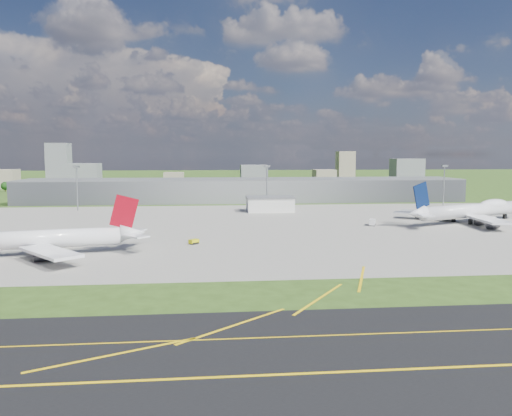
{
  "coord_description": "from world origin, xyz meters",
  "views": [
    {
      "loc": [
        -24.77,
        -179.63,
        32.33
      ],
      "look_at": [
        -4.11,
        35.95,
        9.0
      ],
      "focal_mm": 35.0,
      "sensor_mm": 36.0,
      "label": 1
    }
  ],
  "objects": [
    {
      "name": "airliner_red_twin",
      "position": [
        -79.6,
        -16.79,
        5.12
      ],
      "size": [
        69.83,
        53.8,
        19.23
      ],
      "rotation": [
        0.0,
        0.0,
        3.32
      ],
      "color": "silver",
      "rests_on": "ground"
    },
    {
      "name": "tree_far_w",
      "position": [
        -200.0,
        270.0,
        5.18
      ],
      "size": [
        7.2,
        7.2,
        8.8
      ],
      "color": "#382314",
      "rests_on": "ground"
    },
    {
      "name": "bldg_ce",
      "position": [
        100.0,
        350.0,
        8.0
      ],
      "size": [
        22.0,
        24.0,
        16.0
      ],
      "primitive_type": "cube",
      "color": "gray",
      "rests_on": "ground"
    },
    {
      "name": "tree_c",
      "position": [
        -20.0,
        280.0,
        5.84
      ],
      "size": [
        8.1,
        8.1,
        9.9
      ],
      "color": "#382314",
      "rests_on": "ground"
    },
    {
      "name": "terminal",
      "position": [
        0.0,
        165.0,
        7.5
      ],
      "size": [
        300.0,
        42.0,
        15.0
      ],
      "primitive_type": "cube",
      "color": "slate",
      "rests_on": "ground"
    },
    {
      "name": "tree_far_e",
      "position": [
        160.0,
        285.0,
        4.53
      ],
      "size": [
        6.3,
        6.3,
        7.7
      ],
      "color": "#382314",
      "rests_on": "ground"
    },
    {
      "name": "bldg_e",
      "position": [
        180.0,
        320.0,
        14.0
      ],
      "size": [
        30.0,
        22.0,
        28.0
      ],
      "primitive_type": "cube",
      "color": "slate",
      "rests_on": "ground"
    },
    {
      "name": "apron",
      "position": [
        10.0,
        40.0,
        0.04
      ],
      "size": [
        360.0,
        190.0,
        0.08
      ],
      "primitive_type": "cube",
      "color": "gray",
      "rests_on": "ground"
    },
    {
      "name": "mast_west",
      "position": [
        -100.0,
        115.0,
        17.71
      ],
      "size": [
        3.5,
        2.0,
        25.9
      ],
      "color": "gray",
      "rests_on": "ground"
    },
    {
      "name": "bldg_cw",
      "position": [
        -60.0,
        340.0,
        7.0
      ],
      "size": [
        20.0,
        18.0,
        14.0
      ],
      "primitive_type": "cube",
      "color": "gray",
      "rests_on": "ground"
    },
    {
      "name": "tug_yellow",
      "position": [
        -30.19,
        -0.79,
        0.91
      ],
      "size": [
        3.92,
        3.86,
        1.75
      ],
      "rotation": [
        0.0,
        0.0,
        0.76
      ],
      "color": "#D0CB0C",
      "rests_on": "ground"
    },
    {
      "name": "airliner_blue_quad",
      "position": [
        99.68,
        45.16,
        5.67
      ],
      "size": [
        73.87,
        56.08,
        20.42
      ],
      "rotation": [
        0.0,
        0.0,
        0.42
      ],
      "color": "silver",
      "rests_on": "ground"
    },
    {
      "name": "tree_w",
      "position": [
        -110.0,
        265.0,
        4.86
      ],
      "size": [
        6.75,
        6.75,
        8.25
      ],
      "color": "#382314",
      "rests_on": "ground"
    },
    {
      "name": "bldg_far_w",
      "position": [
        -220.0,
        320.0,
        9.0
      ],
      "size": [
        24.0,
        20.0,
        18.0
      ],
      "primitive_type": "cube",
      "color": "gray",
      "rests_on": "ground"
    },
    {
      "name": "taxiway",
      "position": [
        0.0,
        -110.0,
        0.03
      ],
      "size": [
        1400.0,
        60.0,
        0.06
      ],
      "primitive_type": "cube",
      "color": "black",
      "rests_on": "ground"
    },
    {
      "name": "bldg_tall_w",
      "position": [
        -180.0,
        360.0,
        22.0
      ],
      "size": [
        22.0,
        20.0,
        44.0
      ],
      "primitive_type": "cube",
      "color": "slate",
      "rests_on": "ground"
    },
    {
      "name": "tree_e",
      "position": [
        70.0,
        275.0,
        5.51
      ],
      "size": [
        7.65,
        7.65,
        9.35
      ],
      "color": "#382314",
      "rests_on": "ground"
    },
    {
      "name": "mast_east",
      "position": [
        120.0,
        115.0,
        17.71
      ],
      "size": [
        3.5,
        2.0,
        25.9
      ],
      "color": "gray",
      "rests_on": "ground"
    },
    {
      "name": "mast_center",
      "position": [
        10.0,
        115.0,
        17.71
      ],
      "size": [
        3.5,
        2.0,
        25.9
      ],
      "color": "gray",
      "rests_on": "ground"
    },
    {
      "name": "ground",
      "position": [
        0.0,
        150.0,
        0.0
      ],
      "size": [
        1400.0,
        1400.0,
        0.0
      ],
      "primitive_type": "plane",
      "color": "#2E4A17",
      "rests_on": "ground"
    },
    {
      "name": "van_white_near",
      "position": [
        49.48,
        39.32,
        1.43
      ],
      "size": [
        4.49,
        6.22,
        2.85
      ],
      "rotation": [
        0.0,
        0.0,
        1.18
      ],
      "color": "white",
      "rests_on": "ground"
    },
    {
      "name": "bldg_w",
      "position": [
        -140.0,
        300.0,
        12.0
      ],
      "size": [
        28.0,
        22.0,
        24.0
      ],
      "primitive_type": "cube",
      "color": "slate",
      "rests_on": "ground"
    },
    {
      "name": "bldg_tall_e",
      "position": [
        140.0,
        410.0,
        18.0
      ],
      "size": [
        20.0,
        18.0,
        36.0
      ],
      "primitive_type": "cube",
      "color": "gray",
      "rests_on": "ground"
    },
    {
      "name": "van_white_far",
      "position": [
        109.08,
        44.26,
        1.27
      ],
      "size": [
        5.34,
        3.76,
        2.51
      ],
      "rotation": [
        0.0,
        0.0,
        0.34
      ],
      "color": "white",
      "rests_on": "ground"
    },
    {
      "name": "bldg_c",
      "position": [
        20.0,
        310.0,
        11.0
      ],
      "size": [
        26.0,
        20.0,
        22.0
      ],
      "primitive_type": "cube",
      "color": "slate",
      "rests_on": "ground"
    },
    {
      "name": "ops_building",
      "position": [
        10.0,
        100.0,
        4.0
      ],
      "size": [
        26.0,
        16.0,
        8.0
      ],
      "primitive_type": "cube",
      "color": "silver",
      "rests_on": "ground"
    }
  ]
}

